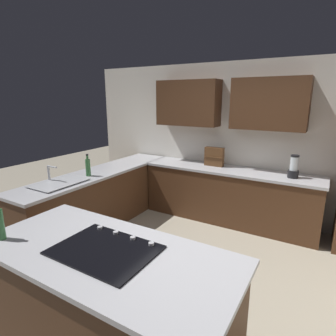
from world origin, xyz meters
TOP-DOWN VIEW (x-y plane):
  - ground_plane at (0.00, 0.00)m, footprint 14.00×14.00m
  - wall_back at (0.07, -2.04)m, footprint 6.00×0.44m
  - lower_cabinets_back at (0.10, -1.72)m, footprint 2.80×0.60m
  - countertop_back at (0.10, -1.72)m, footprint 2.84×0.64m
  - lower_cabinets_side at (1.82, -0.55)m, footprint 0.60×2.90m
  - countertop_side at (1.82, -0.55)m, footprint 0.64×2.94m
  - island_base at (0.11, 1.16)m, footprint 2.00×0.88m
  - island_top at (0.11, 1.16)m, footprint 2.08×0.96m
  - sink_unit at (1.83, 0.21)m, footprint 0.46×0.70m
  - cooktop at (0.11, 1.15)m, footprint 0.76×0.56m
  - blender at (-0.85, -1.70)m, footprint 0.15×0.15m
  - spice_rack at (0.40, -1.80)m, footprint 0.32×0.11m
  - dish_soap_bottle at (1.77, -0.27)m, footprint 0.07×0.07m
  - oil_bottle at (0.96, 1.45)m, footprint 0.06×0.06m

SIDE VIEW (x-z plane):
  - ground_plane at x=0.00m, z-range 0.00..0.00m
  - lower_cabinets_back at x=0.10m, z-range 0.00..0.86m
  - lower_cabinets_side at x=1.82m, z-range 0.00..0.86m
  - island_base at x=0.11m, z-range 0.00..0.86m
  - countertop_back at x=0.10m, z-range 0.86..0.90m
  - countertop_side at x=1.82m, z-range 0.86..0.90m
  - island_top at x=0.11m, z-range 0.86..0.90m
  - cooktop at x=0.11m, z-range 0.89..0.92m
  - sink_unit at x=1.83m, z-range 0.80..1.03m
  - dish_soap_bottle at x=1.77m, z-range 0.87..1.20m
  - oil_bottle at x=0.96m, z-range 0.87..1.21m
  - blender at x=-0.85m, z-range 0.88..1.21m
  - spice_rack at x=0.40m, z-range 0.90..1.22m
  - wall_back at x=0.07m, z-range 0.17..2.77m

